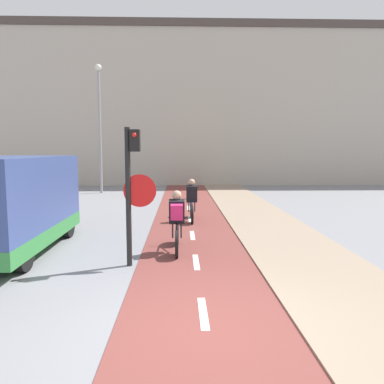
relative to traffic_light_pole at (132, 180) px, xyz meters
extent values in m
plane|color=gray|center=(1.30, -2.86, -1.78)|extent=(120.00, 120.00, 0.00)
cube|color=brown|center=(1.30, -2.86, -1.77)|extent=(2.46, 60.00, 0.02)
cube|color=white|center=(1.30, -2.36, -1.75)|extent=(0.12, 1.10, 0.00)
cube|color=white|center=(1.30, 0.14, -1.75)|extent=(0.12, 1.10, 0.00)
cube|color=white|center=(1.30, 2.64, -1.75)|extent=(0.12, 1.10, 0.00)
cube|color=white|center=(1.30, 5.14, -1.75)|extent=(0.12, 1.10, 0.00)
cube|color=white|center=(1.30, 7.64, -1.75)|extent=(0.12, 1.10, 0.00)
cube|color=white|center=(1.30, 10.14, -1.75)|extent=(0.12, 1.10, 0.00)
cube|color=#B2A899|center=(1.30, 19.98, 3.38)|extent=(60.00, 5.00, 10.30)
cube|color=#473D38|center=(1.30, 19.98, 8.78)|extent=(60.00, 5.20, 0.50)
cylinder|color=black|center=(-0.09, 0.00, -0.35)|extent=(0.11, 0.11, 2.85)
cube|color=black|center=(0.07, 0.00, 0.80)|extent=(0.20, 0.20, 0.44)
sphere|color=red|center=(0.07, -0.11, 0.91)|extent=(0.09, 0.09, 0.09)
cone|color=red|center=(0.15, 0.00, -0.21)|extent=(0.67, 0.01, 0.67)
cone|color=silver|center=(0.15, 0.00, -0.21)|extent=(0.60, 0.02, 0.60)
cylinder|color=gray|center=(-3.45, 13.34, 1.58)|extent=(0.14, 0.14, 6.70)
sphere|color=silver|center=(-3.45, 13.34, 5.04)|extent=(0.36, 0.36, 0.36)
cylinder|color=black|center=(0.89, 0.53, -1.46)|extent=(0.07, 0.62, 0.62)
cylinder|color=black|center=(0.89, 1.67, -1.46)|extent=(0.07, 0.62, 0.62)
cylinder|color=black|center=(0.89, 1.32, -1.30)|extent=(0.04, 0.72, 0.39)
cylinder|color=black|center=(0.89, 0.79, -1.29)|extent=(0.04, 0.38, 0.41)
cylinder|color=black|center=(0.89, 1.14, -1.11)|extent=(0.04, 1.06, 0.07)
cylinder|color=black|center=(0.89, 0.75, -1.47)|extent=(0.04, 0.43, 0.05)
cylinder|color=black|center=(0.89, 1.67, -1.07)|extent=(0.46, 0.03, 0.03)
cube|color=black|center=(0.89, 1.02, -0.81)|extent=(0.36, 0.31, 0.59)
sphere|color=tan|center=(0.89, 1.06, -0.43)|extent=(0.22, 0.22, 0.22)
cylinder|color=#232328|center=(0.79, 0.98, -1.24)|extent=(0.04, 0.07, 0.39)
cylinder|color=#232328|center=(0.99, 0.98, -1.24)|extent=(0.04, 0.07, 0.39)
cube|color=#DB286B|center=(0.89, 0.84, -0.79)|extent=(0.28, 0.23, 0.39)
cylinder|color=black|center=(1.35, 4.31, -1.48)|extent=(0.07, 0.60, 0.60)
cylinder|color=black|center=(1.35, 5.42, -1.48)|extent=(0.07, 0.60, 0.60)
cylinder|color=navy|center=(1.35, 5.08, -1.32)|extent=(0.04, 0.70, 0.38)
cylinder|color=navy|center=(1.35, 4.56, -1.30)|extent=(0.04, 0.37, 0.40)
cylinder|color=navy|center=(1.35, 4.91, -1.13)|extent=(0.04, 1.03, 0.07)
cylinder|color=navy|center=(1.35, 4.52, -1.48)|extent=(0.04, 0.42, 0.05)
cylinder|color=black|center=(1.35, 5.42, -1.10)|extent=(0.46, 0.03, 0.03)
cube|color=black|center=(1.35, 4.78, -0.84)|extent=(0.36, 0.31, 0.59)
sphere|color=tan|center=(1.35, 4.82, -0.46)|extent=(0.22, 0.22, 0.22)
cylinder|color=#232328|center=(1.25, 4.75, -1.25)|extent=(0.04, 0.07, 0.38)
cylinder|color=#232328|center=(1.45, 4.75, -1.25)|extent=(0.04, 0.07, 0.38)
cube|color=#334784|center=(-3.02, 1.14, -0.54)|extent=(2.01, 4.53, 1.99)
cube|color=#33843D|center=(-3.02, 1.14, -1.35)|extent=(2.02, 4.54, 0.36)
cube|color=black|center=(-3.02, 3.39, -0.19)|extent=(1.81, 0.04, 0.70)
cylinder|color=black|center=(-3.93, 2.61, -1.43)|extent=(0.18, 0.70, 0.70)
cylinder|color=black|center=(-2.12, 2.61, -1.43)|extent=(0.18, 0.70, 0.70)
cylinder|color=black|center=(-2.12, -0.33, -1.43)|extent=(0.18, 0.70, 0.70)
camera|label=1|loc=(0.98, -7.59, 0.62)|focal=35.00mm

